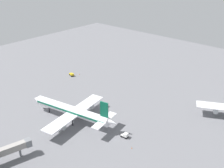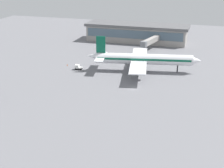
{
  "view_description": "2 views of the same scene",
  "coord_description": "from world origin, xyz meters",
  "px_view_note": "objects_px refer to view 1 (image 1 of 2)",
  "views": [
    {
      "loc": [
        96.15,
        -99.78,
        76.26
      ],
      "look_at": [
        -3.93,
        13.31,
        6.52
      ],
      "focal_mm": 45.48,
      "sensor_mm": 36.0,
      "label": 1
    },
    {
      "loc": [
        -27.38,
        119.99,
        47.8
      ],
      "look_at": [
        5.51,
        10.49,
        4.89
      ],
      "focal_mm": 53.8,
      "sensor_mm": 36.0,
      "label": 2
    }
  ],
  "objects_px": {
    "airplane_taxiing": "(72,111)",
    "safety_cone_mid_apron": "(132,148)",
    "pushback_tractor": "(72,74)",
    "safety_cone_near_gate": "(79,74)",
    "baggage_tug": "(125,135)"
  },
  "relations": [
    {
      "from": "baggage_tug",
      "to": "safety_cone_near_gate",
      "type": "relative_size",
      "value": 5.6
    },
    {
      "from": "airplane_taxiing",
      "to": "pushback_tractor",
      "type": "distance_m",
      "value": 57.99
    },
    {
      "from": "airplane_taxiing",
      "to": "safety_cone_mid_apron",
      "type": "bearing_deg",
      "value": 172.51
    },
    {
      "from": "airplane_taxiing",
      "to": "safety_cone_mid_apron",
      "type": "xyz_separation_m",
      "value": [
        35.96,
        1.82,
        -5.37
      ]
    },
    {
      "from": "baggage_tug",
      "to": "safety_cone_mid_apron",
      "type": "bearing_deg",
      "value": -36.04
    },
    {
      "from": "airplane_taxiing",
      "to": "safety_cone_mid_apron",
      "type": "relative_size",
      "value": 85.06
    },
    {
      "from": "baggage_tug",
      "to": "safety_cone_mid_apron",
      "type": "height_order",
      "value": "baggage_tug"
    },
    {
      "from": "airplane_taxiing",
      "to": "pushback_tractor",
      "type": "xyz_separation_m",
      "value": [
        -43.93,
        37.56,
        -4.7
      ]
    },
    {
      "from": "pushback_tractor",
      "to": "safety_cone_near_gate",
      "type": "height_order",
      "value": "pushback_tractor"
    },
    {
      "from": "pushback_tractor",
      "to": "safety_cone_mid_apron",
      "type": "relative_size",
      "value": 7.97
    },
    {
      "from": "safety_cone_near_gate",
      "to": "pushback_tractor",
      "type": "bearing_deg",
      "value": -116.63
    },
    {
      "from": "safety_cone_mid_apron",
      "to": "airplane_taxiing",
      "type": "bearing_deg",
      "value": -177.1
    },
    {
      "from": "airplane_taxiing",
      "to": "safety_cone_mid_apron",
      "type": "distance_m",
      "value": 36.4
    },
    {
      "from": "baggage_tug",
      "to": "safety_cone_mid_apron",
      "type": "relative_size",
      "value": 5.6
    },
    {
      "from": "airplane_taxiing",
      "to": "safety_cone_near_gate",
      "type": "distance_m",
      "value": 59.59
    }
  ]
}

